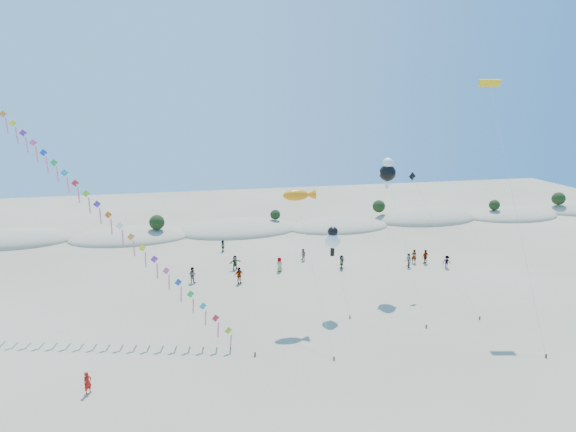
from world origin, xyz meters
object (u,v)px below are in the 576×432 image
at_px(kite_train, 82,190).
at_px(parafoil_kite, 491,90).
at_px(fish_kite, 299,195).
at_px(flyer_foreground, 88,383).

xyz_separation_m(kite_train, parafoil_kite, (37.16, -3.89, 8.67)).
distance_m(fish_kite, flyer_foreground, 22.84).
bearing_deg(flyer_foreground, kite_train, 53.08).
xyz_separation_m(fish_kite, flyer_foreground, (-17.55, -9.99, -10.67)).
height_order(kite_train, flyer_foreground, kite_train).
bearing_deg(parafoil_kite, kite_train, 174.02).
relative_size(kite_train, parafoil_kite, 1.22).
bearing_deg(kite_train, fish_kite, -8.36).
bearing_deg(flyer_foreground, parafoil_kite, -30.24).
height_order(fish_kite, parafoil_kite, parafoil_kite).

